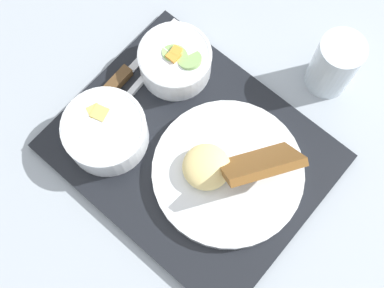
{
  "coord_description": "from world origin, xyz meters",
  "views": [
    {
      "loc": [
        0.14,
        -0.16,
        0.69
      ],
      "look_at": [
        0.0,
        0.0,
        0.04
      ],
      "focal_mm": 45.0,
      "sensor_mm": 36.0,
      "label": 1
    }
  ],
  "objects_px": {
    "knife": "(118,81)",
    "glass_water": "(333,66)",
    "bowl_soup": "(105,131)",
    "bowl_salad": "(175,60)",
    "spoon": "(147,74)",
    "plate_main": "(229,170)"
  },
  "relations": [
    {
      "from": "bowl_salad",
      "to": "knife",
      "type": "bearing_deg",
      "value": -124.39
    },
    {
      "from": "plate_main",
      "to": "glass_water",
      "type": "bearing_deg",
      "value": 84.92
    },
    {
      "from": "bowl_salad",
      "to": "bowl_soup",
      "type": "xyz_separation_m",
      "value": [
        -0.0,
        -0.15,
        0.0
      ]
    },
    {
      "from": "spoon",
      "to": "glass_water",
      "type": "height_order",
      "value": "glass_water"
    },
    {
      "from": "bowl_soup",
      "to": "bowl_salad",
      "type": "bearing_deg",
      "value": 89.44
    },
    {
      "from": "bowl_salad",
      "to": "knife",
      "type": "xyz_separation_m",
      "value": [
        -0.05,
        -0.08,
        -0.02
      ]
    },
    {
      "from": "knife",
      "to": "bowl_soup",
      "type": "bearing_deg",
      "value": -147.88
    },
    {
      "from": "bowl_soup",
      "to": "knife",
      "type": "distance_m",
      "value": 0.09
    },
    {
      "from": "bowl_salad",
      "to": "knife",
      "type": "distance_m",
      "value": 0.09
    },
    {
      "from": "knife",
      "to": "glass_water",
      "type": "distance_m",
      "value": 0.33
    },
    {
      "from": "bowl_salad",
      "to": "spoon",
      "type": "relative_size",
      "value": 0.84
    },
    {
      "from": "knife",
      "to": "bowl_salad",
      "type": "bearing_deg",
      "value": -35.98
    },
    {
      "from": "knife",
      "to": "glass_water",
      "type": "relative_size",
      "value": 1.96
    },
    {
      "from": "plate_main",
      "to": "spoon",
      "type": "relative_size",
      "value": 1.64
    },
    {
      "from": "bowl_salad",
      "to": "spoon",
      "type": "height_order",
      "value": "bowl_salad"
    },
    {
      "from": "knife",
      "to": "glass_water",
      "type": "height_order",
      "value": "glass_water"
    },
    {
      "from": "bowl_soup",
      "to": "spoon",
      "type": "relative_size",
      "value": 0.91
    },
    {
      "from": "bowl_salad",
      "to": "glass_water",
      "type": "relative_size",
      "value": 1.1
    },
    {
      "from": "bowl_soup",
      "to": "knife",
      "type": "relative_size",
      "value": 0.61
    },
    {
      "from": "bowl_soup",
      "to": "spoon",
      "type": "xyz_separation_m",
      "value": [
        -0.03,
        0.11,
        -0.02
      ]
    },
    {
      "from": "plate_main",
      "to": "glass_water",
      "type": "relative_size",
      "value": 2.15
    },
    {
      "from": "bowl_salad",
      "to": "glass_water",
      "type": "height_order",
      "value": "glass_water"
    }
  ]
}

